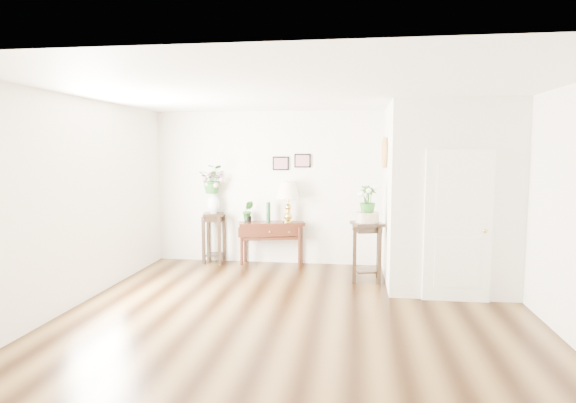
% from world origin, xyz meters
% --- Properties ---
extents(floor, '(6.00, 5.50, 0.02)m').
position_xyz_m(floor, '(0.00, 0.00, 0.00)').
color(floor, brown).
rests_on(floor, ground).
extents(ceiling, '(6.00, 5.50, 0.02)m').
position_xyz_m(ceiling, '(0.00, 0.00, 2.80)').
color(ceiling, white).
rests_on(ceiling, ground).
extents(wall_back, '(6.00, 0.02, 2.80)m').
position_xyz_m(wall_back, '(0.00, 2.75, 1.40)').
color(wall_back, white).
rests_on(wall_back, ground).
extents(wall_front, '(6.00, 0.02, 2.80)m').
position_xyz_m(wall_front, '(0.00, -2.75, 1.40)').
color(wall_front, white).
rests_on(wall_front, ground).
extents(wall_left, '(0.02, 5.50, 2.80)m').
position_xyz_m(wall_left, '(-3.00, 0.00, 1.40)').
color(wall_left, white).
rests_on(wall_left, ground).
extents(wall_right, '(0.02, 5.50, 2.80)m').
position_xyz_m(wall_right, '(3.00, 0.00, 1.40)').
color(wall_right, white).
rests_on(wall_right, ground).
extents(partition, '(1.80, 1.95, 2.80)m').
position_xyz_m(partition, '(2.10, 1.77, 1.40)').
color(partition, white).
rests_on(partition, floor).
extents(door, '(0.90, 0.05, 2.10)m').
position_xyz_m(door, '(2.10, 0.78, 1.05)').
color(door, white).
rests_on(door, floor).
extents(art_print_left, '(0.30, 0.02, 0.25)m').
position_xyz_m(art_print_left, '(-0.65, 2.73, 1.85)').
color(art_print_left, black).
rests_on(art_print_left, wall_back).
extents(art_print_right, '(0.30, 0.02, 0.25)m').
position_xyz_m(art_print_right, '(-0.25, 2.73, 1.90)').
color(art_print_right, black).
rests_on(art_print_right, wall_back).
extents(wall_ornament, '(0.07, 0.51, 0.51)m').
position_xyz_m(wall_ornament, '(1.16, 1.90, 2.05)').
color(wall_ornament, '#DB9B51').
rests_on(wall_ornament, partition).
extents(console_table, '(1.24, 0.69, 0.79)m').
position_xyz_m(console_table, '(-0.80, 2.57, 0.39)').
color(console_table, '#33170D').
rests_on(console_table, floor).
extents(table_lamp, '(0.49, 0.49, 0.76)m').
position_xyz_m(table_lamp, '(-0.49, 2.57, 1.14)').
color(table_lamp, gold).
rests_on(table_lamp, console_table).
extents(green_vase, '(0.10, 0.10, 0.36)m').
position_xyz_m(green_vase, '(-0.86, 2.57, 0.96)').
color(green_vase, '#154020').
rests_on(green_vase, console_table).
extents(potted_plant, '(0.22, 0.19, 0.36)m').
position_xyz_m(potted_plant, '(-1.23, 2.57, 0.97)').
color(potted_plant, '#24621E').
rests_on(potted_plant, console_table).
extents(plant_stand_a, '(0.43, 0.43, 0.93)m').
position_xyz_m(plant_stand_a, '(-1.89, 2.57, 0.47)').
color(plant_stand_a, black).
rests_on(plant_stand_a, floor).
extents(porcelain_vase, '(0.28, 0.28, 0.41)m').
position_xyz_m(porcelain_vase, '(-1.89, 2.57, 1.16)').
color(porcelain_vase, white).
rests_on(porcelain_vase, plant_stand_a).
extents(lily_arrangement, '(0.49, 0.43, 0.53)m').
position_xyz_m(lily_arrangement, '(-1.89, 2.57, 1.60)').
color(lily_arrangement, '#24621E').
rests_on(lily_arrangement, porcelain_vase).
extents(plant_stand_b, '(0.55, 0.55, 0.95)m').
position_xyz_m(plant_stand_b, '(0.90, 1.68, 0.47)').
color(plant_stand_b, black).
rests_on(plant_stand_b, floor).
extents(ceramic_bowl, '(0.48, 0.48, 0.16)m').
position_xyz_m(ceramic_bowl, '(0.90, 1.68, 1.03)').
color(ceramic_bowl, beige).
rests_on(ceramic_bowl, plant_stand_b).
extents(narcissus, '(0.34, 0.34, 0.46)m').
position_xyz_m(narcissus, '(0.90, 1.68, 1.30)').
color(narcissus, '#24621E').
rests_on(narcissus, ceramic_bowl).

